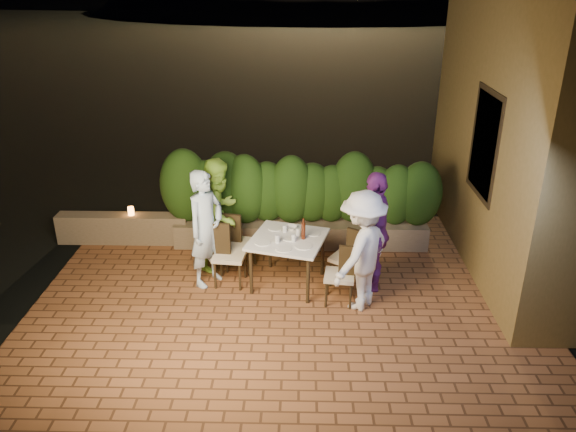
{
  "coord_description": "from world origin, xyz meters",
  "views": [
    {
      "loc": [
        0.2,
        -6.23,
        4.26
      ],
      "look_at": [
        0.02,
        1.07,
        1.05
      ],
      "focal_mm": 35.0,
      "sensor_mm": 36.0,
      "label": 1
    }
  ],
  "objects_px": {
    "dining_table": "(288,261)",
    "diner_blue": "(206,229)",
    "bowl": "(291,228)",
    "beer_bottle": "(303,229)",
    "chair_right_front": "(340,274)",
    "diner_white": "(362,251)",
    "diner_purple": "(374,231)",
    "chair_left_front": "(230,254)",
    "chair_left_back": "(241,242)",
    "chair_right_back": "(348,257)",
    "diner_green": "(220,213)",
    "parapet_lamp": "(131,211)"
  },
  "relations": [
    {
      "from": "dining_table",
      "to": "diner_blue",
      "type": "distance_m",
      "value": 1.27
    },
    {
      "from": "diner_green",
      "to": "chair_left_back",
      "type": "bearing_deg",
      "value": -91.58
    },
    {
      "from": "diner_purple",
      "to": "chair_left_back",
      "type": "bearing_deg",
      "value": -103.04
    },
    {
      "from": "chair_left_front",
      "to": "chair_right_back",
      "type": "bearing_deg",
      "value": 5.94
    },
    {
      "from": "dining_table",
      "to": "chair_right_front",
      "type": "relative_size",
      "value": 1.15
    },
    {
      "from": "beer_bottle",
      "to": "chair_left_back",
      "type": "height_order",
      "value": "beer_bottle"
    },
    {
      "from": "dining_table",
      "to": "chair_right_back",
      "type": "distance_m",
      "value": 0.87
    },
    {
      "from": "dining_table",
      "to": "diner_purple",
      "type": "height_order",
      "value": "diner_purple"
    },
    {
      "from": "beer_bottle",
      "to": "parapet_lamp",
      "type": "bearing_deg",
      "value": 154.85
    },
    {
      "from": "chair_right_front",
      "to": "chair_left_front",
      "type": "bearing_deg",
      "value": -9.71
    },
    {
      "from": "chair_left_front",
      "to": "chair_left_back",
      "type": "relative_size",
      "value": 1.07
    },
    {
      "from": "chair_right_back",
      "to": "diner_white",
      "type": "relative_size",
      "value": 0.55
    },
    {
      "from": "dining_table",
      "to": "diner_green",
      "type": "xyz_separation_m",
      "value": [
        -1.05,
        0.59,
        0.49
      ]
    },
    {
      "from": "diner_green",
      "to": "diner_white",
      "type": "distance_m",
      "value": 2.34
    },
    {
      "from": "diner_white",
      "to": "parapet_lamp",
      "type": "bearing_deg",
      "value": -79.94
    },
    {
      "from": "chair_left_front",
      "to": "diner_blue",
      "type": "height_order",
      "value": "diner_blue"
    },
    {
      "from": "beer_bottle",
      "to": "chair_right_front",
      "type": "bearing_deg",
      "value": -42.12
    },
    {
      "from": "diner_green",
      "to": "diner_white",
      "type": "xyz_separation_m",
      "value": [
        2.04,
        -1.14,
        -0.03
      ]
    },
    {
      "from": "diner_blue",
      "to": "diner_purple",
      "type": "height_order",
      "value": "diner_purple"
    },
    {
      "from": "bowl",
      "to": "chair_right_front",
      "type": "relative_size",
      "value": 0.2
    },
    {
      "from": "chair_left_front",
      "to": "chair_left_back",
      "type": "distance_m",
      "value": 0.46
    },
    {
      "from": "chair_left_back",
      "to": "diner_purple",
      "type": "relative_size",
      "value": 0.51
    },
    {
      "from": "diner_green",
      "to": "diner_purple",
      "type": "xyz_separation_m",
      "value": [
        2.26,
        -0.62,
        0.02
      ]
    },
    {
      "from": "beer_bottle",
      "to": "chair_left_front",
      "type": "bearing_deg",
      "value": 179.05
    },
    {
      "from": "diner_white",
      "to": "diner_blue",
      "type": "bearing_deg",
      "value": -67.7
    },
    {
      "from": "bowl",
      "to": "beer_bottle",
      "type": "bearing_deg",
      "value": -60.73
    },
    {
      "from": "bowl",
      "to": "diner_white",
      "type": "xyz_separation_m",
      "value": [
        0.96,
        -0.86,
        0.07
      ]
    },
    {
      "from": "dining_table",
      "to": "parapet_lamp",
      "type": "distance_m",
      "value": 2.98
    },
    {
      "from": "beer_bottle",
      "to": "parapet_lamp",
      "type": "height_order",
      "value": "beer_bottle"
    },
    {
      "from": "chair_left_front",
      "to": "diner_purple",
      "type": "relative_size",
      "value": 0.54
    },
    {
      "from": "beer_bottle",
      "to": "chair_left_back",
      "type": "distance_m",
      "value": 1.16
    },
    {
      "from": "diner_blue",
      "to": "diner_green",
      "type": "bearing_deg",
      "value": 20.61
    },
    {
      "from": "diner_blue",
      "to": "beer_bottle",
      "type": "bearing_deg",
      "value": -58.87
    },
    {
      "from": "beer_bottle",
      "to": "diner_white",
      "type": "bearing_deg",
      "value": -34.65
    },
    {
      "from": "chair_left_front",
      "to": "chair_right_front",
      "type": "bearing_deg",
      "value": -10.67
    },
    {
      "from": "chair_right_front",
      "to": "diner_white",
      "type": "xyz_separation_m",
      "value": [
        0.28,
        -0.08,
        0.4
      ]
    },
    {
      "from": "chair_left_back",
      "to": "chair_right_back",
      "type": "relative_size",
      "value": 0.98
    },
    {
      "from": "chair_right_back",
      "to": "diner_purple",
      "type": "bearing_deg",
      "value": -151.34
    },
    {
      "from": "chair_right_front",
      "to": "diner_green",
      "type": "relative_size",
      "value": 0.5
    },
    {
      "from": "dining_table",
      "to": "diner_white",
      "type": "height_order",
      "value": "diner_white"
    },
    {
      "from": "bowl",
      "to": "chair_right_front",
      "type": "height_order",
      "value": "chair_right_front"
    },
    {
      "from": "chair_left_back",
      "to": "diner_white",
      "type": "height_order",
      "value": "diner_white"
    },
    {
      "from": "diner_green",
      "to": "diner_white",
      "type": "height_order",
      "value": "diner_green"
    },
    {
      "from": "chair_left_back",
      "to": "diner_green",
      "type": "distance_m",
      "value": 0.54
    },
    {
      "from": "beer_bottle",
      "to": "diner_blue",
      "type": "bearing_deg",
      "value": 178.09
    },
    {
      "from": "beer_bottle",
      "to": "diner_green",
      "type": "distance_m",
      "value": 1.4
    },
    {
      "from": "chair_left_back",
      "to": "diner_white",
      "type": "bearing_deg",
      "value": -17.46
    },
    {
      "from": "beer_bottle",
      "to": "diner_blue",
      "type": "relative_size",
      "value": 0.18
    },
    {
      "from": "beer_bottle",
      "to": "chair_right_front",
      "type": "relative_size",
      "value": 0.36
    },
    {
      "from": "chair_left_front",
      "to": "dining_table",
      "type": "bearing_deg",
      "value": 5.99
    }
  ]
}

